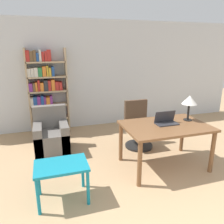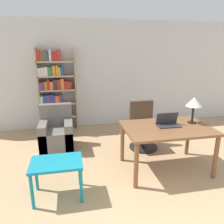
# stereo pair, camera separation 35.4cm
# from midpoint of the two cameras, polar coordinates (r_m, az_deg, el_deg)

# --- Properties ---
(wall_back) EXTENTS (8.00, 0.06, 2.70)m
(wall_back) POSITION_cam_midpoint_polar(r_m,az_deg,el_deg) (5.77, 1.31, 9.74)
(wall_back) COLOR silver
(wall_back) RESTS_ON ground_plane
(desk) EXTENTS (1.43, 0.96, 0.77)m
(desk) POSITION_cam_midpoint_polar(r_m,az_deg,el_deg) (3.79, 16.78, -5.21)
(desk) COLOR brown
(desk) RESTS_ON ground_plane
(laptop) EXTENTS (0.38, 0.21, 0.22)m
(laptop) POSITION_cam_midpoint_polar(r_m,az_deg,el_deg) (3.80, 17.03, -2.80)
(laptop) COLOR #2D2D33
(laptop) RESTS_ON desk
(table_lamp) EXTENTS (0.27, 0.27, 0.46)m
(table_lamp) POSITION_cam_midpoint_polar(r_m,az_deg,el_deg) (4.00, 23.04, 2.21)
(table_lamp) COLOR black
(table_lamp) RESTS_ON desk
(office_chair) EXTENTS (0.58, 0.58, 0.97)m
(office_chair) POSITION_cam_midpoint_polar(r_m,az_deg,el_deg) (4.63, 10.25, -4.18)
(office_chair) COLOR black
(office_chair) RESTS_ON ground_plane
(side_table_blue) EXTENTS (0.70, 0.48, 0.54)m
(side_table_blue) POSITION_cam_midpoint_polar(r_m,az_deg,el_deg) (3.12, -11.06, -14.02)
(side_table_blue) COLOR teal
(side_table_blue) RESTS_ON ground_plane
(armchair) EXTENTS (0.65, 0.70, 0.90)m
(armchair) POSITION_cam_midpoint_polar(r_m,az_deg,el_deg) (4.62, -12.10, -5.82)
(armchair) COLOR #66605B
(armchair) RESTS_ON ground_plane
(bookshelf) EXTENTS (0.92, 0.28, 2.03)m
(bookshelf) POSITION_cam_midpoint_polar(r_m,az_deg,el_deg) (5.51, -12.95, 5.00)
(bookshelf) COLOR tan
(bookshelf) RESTS_ON ground_plane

